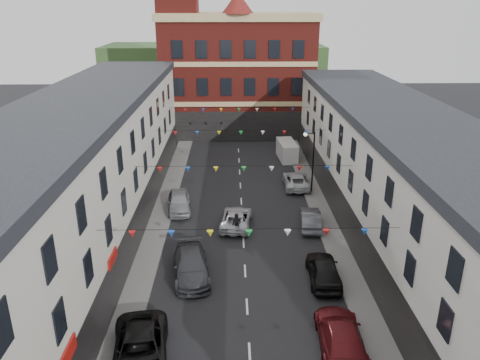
{
  "coord_description": "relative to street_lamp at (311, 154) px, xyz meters",
  "views": [
    {
      "loc": [
        -0.87,
        -27.58,
        17.04
      ],
      "look_at": [
        -0.21,
        7.21,
        3.91
      ],
      "focal_mm": 35.0,
      "sensor_mm": 36.0,
      "label": 1
    }
  ],
  "objects": [
    {
      "name": "car_left_c",
      "position": [
        -12.05,
        -22.7,
        -3.08
      ],
      "size": [
        3.52,
        6.27,
        1.66
      ],
      "primitive_type": "imported",
      "rotation": [
        0.0,
        0.0,
        0.13
      ],
      "color": "black",
      "rests_on": "ground"
    },
    {
      "name": "pavement_right",
      "position": [
        0.35,
        -12.0,
        -3.83
      ],
      "size": [
        1.8,
        64.0,
        0.15
      ],
      "primitive_type": "cube",
      "color": "#605E5B",
      "rests_on": "ground"
    },
    {
      "name": "car_right_f",
      "position": [
        -1.05,
        1.46,
        -3.19
      ],
      "size": [
        2.47,
        5.19,
        1.43
      ],
      "primitive_type": "imported",
      "rotation": [
        0.0,
        0.0,
        3.12
      ],
      "color": "silver",
      "rests_on": "ground"
    },
    {
      "name": "ground",
      "position": [
        -6.55,
        -14.0,
        -3.9
      ],
      "size": [
        160.0,
        160.0,
        0.0
      ],
      "primitive_type": "plane",
      "color": "black",
      "rests_on": "ground"
    },
    {
      "name": "terrace_left",
      "position": [
        -18.33,
        -13.0,
        1.44
      ],
      "size": [
        8.4,
        56.0,
        10.7
      ],
      "color": "beige",
      "rests_on": "ground"
    },
    {
      "name": "car_right_e",
      "position": [
        -1.05,
        -7.38,
        -3.18
      ],
      "size": [
        1.98,
        4.55,
        1.45
      ],
      "primitive_type": "imported",
      "rotation": [
        0.0,
        0.0,
        3.04
      ],
      "color": "#54555C",
      "rests_on": "ground"
    },
    {
      "name": "car_left_d",
      "position": [
        -10.15,
        -14.56,
        -3.09
      ],
      "size": [
        3.02,
        5.86,
        1.63
      ],
      "primitive_type": "imported",
      "rotation": [
        0.0,
        0.0,
        0.14
      ],
      "color": "#36383D",
      "rests_on": "ground"
    },
    {
      "name": "street_lamp",
      "position": [
        0.0,
        0.0,
        0.0
      ],
      "size": [
        1.1,
        0.36,
        6.0
      ],
      "color": "black",
      "rests_on": "ground"
    },
    {
      "name": "car_right_d",
      "position": [
        -1.46,
        -15.3,
        -3.08
      ],
      "size": [
        2.12,
        4.91,
        1.65
      ],
      "primitive_type": "imported",
      "rotation": [
        0.0,
        0.0,
        3.11
      ],
      "color": "black",
      "rests_on": "ground"
    },
    {
      "name": "terrace_right",
      "position": [
        5.23,
        -13.0,
        0.95
      ],
      "size": [
        8.4,
        56.0,
        9.7
      ],
      "color": "silver",
      "rests_on": "ground"
    },
    {
      "name": "pavement_left",
      "position": [
        -13.45,
        -12.0,
        -3.83
      ],
      "size": [
        1.8,
        64.0,
        0.15
      ],
      "primitive_type": "cube",
      "color": "#605E5B",
      "rests_on": "ground"
    },
    {
      "name": "pedestrian",
      "position": [
        -7.07,
        -8.94,
        -2.94
      ],
      "size": [
        0.79,
        0.61,
        1.93
      ],
      "primitive_type": "imported",
      "rotation": [
        0.0,
        0.0,
        -0.23
      ],
      "color": "black",
      "rests_on": "ground"
    },
    {
      "name": "car_left_e",
      "position": [
        -12.05,
        -3.86,
        -3.09
      ],
      "size": [
        2.47,
        4.99,
        1.63
      ],
      "primitive_type": "imported",
      "rotation": [
        0.0,
        0.0,
        0.12
      ],
      "color": "gray",
      "rests_on": "ground"
    },
    {
      "name": "car_right_c",
      "position": [
        -1.8,
        -21.76,
        -3.09
      ],
      "size": [
        2.56,
        5.72,
        1.63
      ],
      "primitive_type": "imported",
      "rotation": [
        0.0,
        0.0,
        3.09
      ],
      "color": "#5D1216",
      "rests_on": "ground"
    },
    {
      "name": "white_van",
      "position": [
        -0.95,
        10.52,
        -2.86
      ],
      "size": [
        2.15,
        4.82,
        2.08
      ],
      "primitive_type": "cube",
      "rotation": [
        0.0,
        0.0,
        0.07
      ],
      "color": "silver",
      "rests_on": "ground"
    },
    {
      "name": "moving_car",
      "position": [
        -7.07,
        -7.08,
        -3.21
      ],
      "size": [
        2.87,
        5.25,
        1.4
      ],
      "primitive_type": "imported",
      "rotation": [
        0.0,
        0.0,
        3.03
      ],
      "color": "silver",
      "rests_on": "ground"
    },
    {
      "name": "distant_hill",
      "position": [
        -10.55,
        48.0,
        1.1
      ],
      "size": [
        40.0,
        14.0,
        10.0
      ],
      "primitive_type": "cube",
      "color": "#2E5226",
      "rests_on": "ground"
    },
    {
      "name": "civic_building",
      "position": [
        -6.55,
        23.95,
        4.23
      ],
      "size": [
        20.6,
        13.3,
        18.5
      ],
      "color": "maroon",
      "rests_on": "ground"
    },
    {
      "name": "clock_tower",
      "position": [
        -14.05,
        21.0,
        11.03
      ],
      "size": [
        5.6,
        5.6,
        30.0
      ],
      "color": "maroon",
      "rests_on": "ground"
    }
  ]
}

